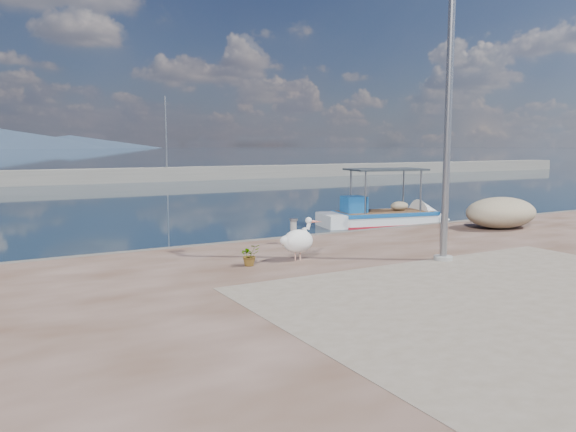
{
  "coord_description": "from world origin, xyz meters",
  "views": [
    {
      "loc": [
        -7.34,
        -9.18,
        3.19
      ],
      "look_at": [
        0.0,
        3.8,
        1.3
      ],
      "focal_mm": 35.0,
      "sensor_mm": 36.0,
      "label": 1
    }
  ],
  "objects_px": {
    "boat_right": "(383,219)",
    "pelican": "(299,240)",
    "lamp_post": "(447,118)",
    "bollard_near": "(293,230)"
  },
  "relations": [
    {
      "from": "boat_right",
      "to": "bollard_near",
      "type": "xyz_separation_m",
      "value": [
        -6.81,
        -4.5,
        0.67
      ]
    },
    {
      "from": "boat_right",
      "to": "pelican",
      "type": "height_order",
      "value": "boat_right"
    },
    {
      "from": "boat_right",
      "to": "pelican",
      "type": "distance_m",
      "value": 10.22
    },
    {
      "from": "boat_right",
      "to": "lamp_post",
      "type": "bearing_deg",
      "value": -109.23
    },
    {
      "from": "pelican",
      "to": "lamp_post",
      "type": "xyz_separation_m",
      "value": [
        2.98,
        -1.63,
        2.82
      ]
    },
    {
      "from": "boat_right",
      "to": "lamp_post",
      "type": "distance_m",
      "value": 10.15
    },
    {
      "from": "boat_right",
      "to": "pelican",
      "type": "relative_size",
      "value": 5.46
    },
    {
      "from": "boat_right",
      "to": "pelican",
      "type": "xyz_separation_m",
      "value": [
        -7.84,
        -6.52,
        0.77
      ]
    },
    {
      "from": "bollard_near",
      "to": "pelican",
      "type": "bearing_deg",
      "value": -117.06
    },
    {
      "from": "pelican",
      "to": "lamp_post",
      "type": "height_order",
      "value": "lamp_post"
    }
  ]
}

